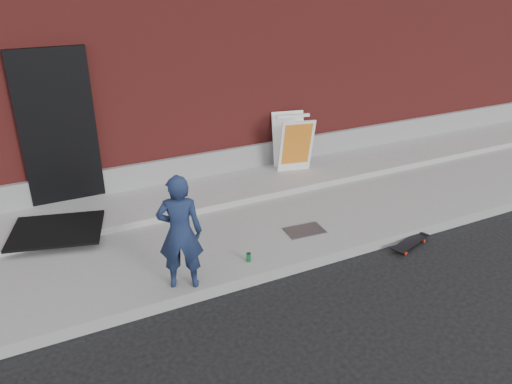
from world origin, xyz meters
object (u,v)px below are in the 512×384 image
pizza_sign (293,142)px  soda_can (249,257)px  skateboard (410,242)px  child (180,233)px

pizza_sign → soda_can: 3.03m
pizza_sign → skateboard: bearing=-83.4°
child → skateboard: (3.15, -0.32, -0.77)m
child → soda_can: bearing=-150.3°
child → pizza_sign: bearing=-117.7°
child → soda_can: (0.89, 0.12, -0.63)m
child → soda_can: 1.10m
skateboard → pizza_sign: bearing=96.6°
child → pizza_sign: size_ratio=1.42×
child → pizza_sign: child is taller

